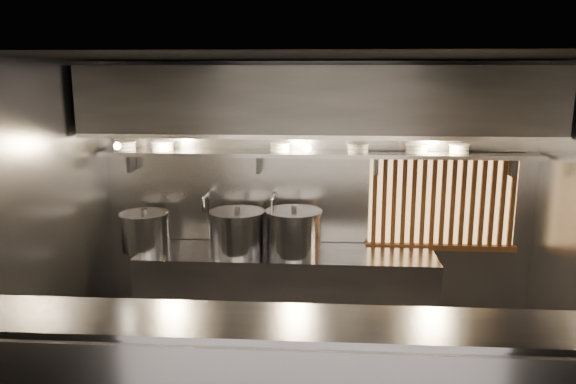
# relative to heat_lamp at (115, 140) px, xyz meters

# --- Properties ---
(ceiling) EXTENTS (4.50, 4.50, 0.00)m
(ceiling) POSITION_rel_heat_lamp_xyz_m (1.90, -0.85, 0.73)
(ceiling) COLOR black
(ceiling) RESTS_ON wall_back
(wall_back) EXTENTS (4.50, 0.00, 4.50)m
(wall_back) POSITION_rel_heat_lamp_xyz_m (1.90, 0.65, -0.67)
(wall_back) COLOR gray
(wall_back) RESTS_ON floor
(wall_left) EXTENTS (0.00, 3.00, 3.00)m
(wall_left) POSITION_rel_heat_lamp_xyz_m (-0.35, -0.85, -0.67)
(wall_left) COLOR gray
(wall_left) RESTS_ON floor
(cooking_bench) EXTENTS (3.00, 0.70, 0.90)m
(cooking_bench) POSITION_rel_heat_lamp_xyz_m (1.60, 0.28, -1.62)
(cooking_bench) COLOR #939398
(cooking_bench) RESTS_ON floor
(bowl_shelf) EXTENTS (4.40, 0.34, 0.04)m
(bowl_shelf) POSITION_rel_heat_lamp_xyz_m (1.90, 0.47, -0.19)
(bowl_shelf) COLOR #939398
(bowl_shelf) RESTS_ON wall_back
(exhaust_hood) EXTENTS (4.40, 0.81, 0.65)m
(exhaust_hood) POSITION_rel_heat_lamp_xyz_m (1.90, 0.25, 0.36)
(exhaust_hood) COLOR #2D2D30
(exhaust_hood) RESTS_ON ceiling
(wood_screen) EXTENTS (1.56, 0.09, 1.04)m
(wood_screen) POSITION_rel_heat_lamp_xyz_m (3.20, 0.60, -0.69)
(wood_screen) COLOR #FFC272
(wood_screen) RESTS_ON wall_back
(faucet_left) EXTENTS (0.04, 0.30, 0.50)m
(faucet_left) POSITION_rel_heat_lamp_xyz_m (0.75, 0.52, -0.76)
(faucet_left) COLOR silver
(faucet_left) RESTS_ON wall_back
(faucet_right) EXTENTS (0.04, 0.30, 0.50)m
(faucet_right) POSITION_rel_heat_lamp_xyz_m (1.45, 0.52, -0.76)
(faucet_right) COLOR silver
(faucet_right) RESTS_ON wall_back
(heat_lamp) EXTENTS (0.25, 0.35, 0.20)m
(heat_lamp) POSITION_rel_heat_lamp_xyz_m (0.00, 0.00, 0.00)
(heat_lamp) COLOR #939398
(heat_lamp) RESTS_ON exhaust_hood
(pendant_bulb) EXTENTS (0.09, 0.09, 0.19)m
(pendant_bulb) POSITION_rel_heat_lamp_xyz_m (1.80, 0.35, -0.11)
(pendant_bulb) COLOR #2D2D30
(pendant_bulb) RESTS_ON exhaust_hood
(stock_pot_left) EXTENTS (0.55, 0.55, 0.43)m
(stock_pot_left) POSITION_rel_heat_lamp_xyz_m (0.15, 0.28, -0.97)
(stock_pot_left) COLOR #939398
(stock_pot_left) RESTS_ON cooking_bench
(stock_pot_mid) EXTENTS (0.65, 0.65, 0.49)m
(stock_pot_mid) POSITION_rel_heat_lamp_xyz_m (1.68, 0.24, -0.94)
(stock_pot_mid) COLOR #939398
(stock_pot_mid) RESTS_ON cooking_bench
(stock_pot_right) EXTENTS (0.59, 0.59, 0.46)m
(stock_pot_right) POSITION_rel_heat_lamp_xyz_m (1.10, 0.27, -0.95)
(stock_pot_right) COLOR #939398
(stock_pot_right) RESTS_ON cooking_bench
(bowl_stack_0) EXTENTS (0.24, 0.24, 0.09)m
(bowl_stack_0) POSITION_rel_heat_lamp_xyz_m (-0.08, 0.47, -0.12)
(bowl_stack_0) COLOR white
(bowl_stack_0) RESTS_ON bowl_shelf
(bowl_stack_1) EXTENTS (0.23, 0.23, 0.09)m
(bowl_stack_1) POSITION_rel_heat_lamp_xyz_m (0.31, 0.47, -0.12)
(bowl_stack_1) COLOR white
(bowl_stack_1) RESTS_ON bowl_shelf
(bowl_stack_2) EXTENTS (0.21, 0.21, 0.09)m
(bowl_stack_2) POSITION_rel_heat_lamp_xyz_m (1.52, 0.47, -0.12)
(bowl_stack_2) COLOR white
(bowl_stack_2) RESTS_ON bowl_shelf
(bowl_stack_3) EXTENTS (0.22, 0.22, 0.09)m
(bowl_stack_3) POSITION_rel_heat_lamp_xyz_m (2.31, 0.47, -0.12)
(bowl_stack_3) COLOR white
(bowl_stack_3) RESTS_ON bowl_shelf
(bowl_stack_4) EXTENTS (0.23, 0.23, 0.09)m
(bowl_stack_4) POSITION_rel_heat_lamp_xyz_m (2.89, 0.47, -0.12)
(bowl_stack_4) COLOR white
(bowl_stack_4) RESTS_ON bowl_shelf
(bowl_stack_5) EXTENTS (0.21, 0.21, 0.09)m
(bowl_stack_5) POSITION_rel_heat_lamp_xyz_m (3.30, 0.47, -0.12)
(bowl_stack_5) COLOR white
(bowl_stack_5) RESTS_ON bowl_shelf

